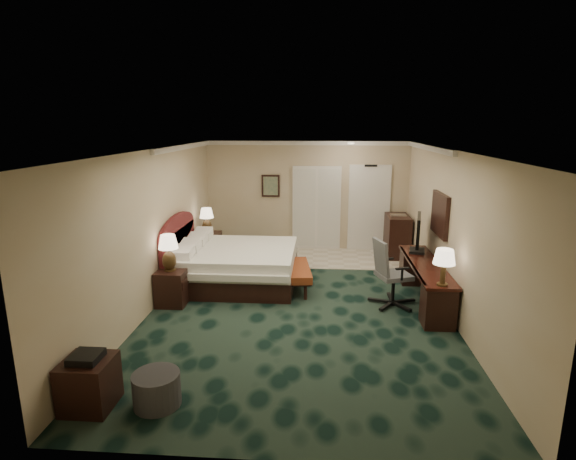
# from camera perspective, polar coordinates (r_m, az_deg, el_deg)

# --- Properties ---
(floor) EXTENTS (5.00, 7.50, 0.00)m
(floor) POSITION_cam_1_polar(r_m,az_deg,el_deg) (8.00, 1.42, -9.55)
(floor) COLOR black
(floor) RESTS_ON ground
(ceiling) EXTENTS (5.00, 7.50, 0.00)m
(ceiling) POSITION_cam_1_polar(r_m,az_deg,el_deg) (7.38, 1.54, 10.14)
(ceiling) COLOR white
(ceiling) RESTS_ON wall_back
(wall_back) EXTENTS (5.00, 0.00, 2.70)m
(wall_back) POSITION_cam_1_polar(r_m,az_deg,el_deg) (11.25, 2.39, 4.35)
(wall_back) COLOR tan
(wall_back) RESTS_ON ground
(wall_front) EXTENTS (5.00, 0.00, 2.70)m
(wall_front) POSITION_cam_1_polar(r_m,az_deg,el_deg) (4.03, -1.13, -12.62)
(wall_front) COLOR tan
(wall_front) RESTS_ON ground
(wall_left) EXTENTS (0.00, 7.50, 2.70)m
(wall_left) POSITION_cam_1_polar(r_m,az_deg,el_deg) (8.08, -16.52, 0.20)
(wall_left) COLOR tan
(wall_left) RESTS_ON ground
(wall_right) EXTENTS (0.00, 7.50, 2.70)m
(wall_right) POSITION_cam_1_polar(r_m,az_deg,el_deg) (7.87, 19.97, -0.41)
(wall_right) COLOR tan
(wall_right) RESTS_ON ground
(crown_molding) EXTENTS (5.00, 7.50, 0.10)m
(crown_molding) POSITION_cam_1_polar(r_m,az_deg,el_deg) (7.38, 1.54, 9.75)
(crown_molding) COLOR silver
(crown_molding) RESTS_ON wall_back
(tile_patch) EXTENTS (3.20, 1.70, 0.01)m
(tile_patch) POSITION_cam_1_polar(r_m,az_deg,el_deg) (10.74, 6.99, -3.56)
(tile_patch) COLOR #B8AC95
(tile_patch) RESTS_ON ground
(headboard) EXTENTS (0.12, 2.00, 1.40)m
(headboard) POSITION_cam_1_polar(r_m,az_deg,el_deg) (9.14, -13.73, -2.35)
(headboard) COLOR #4B1318
(headboard) RESTS_ON ground
(entry_door) EXTENTS (1.02, 0.06, 2.18)m
(entry_door) POSITION_cam_1_polar(r_m,az_deg,el_deg) (11.33, 10.23, 2.67)
(entry_door) COLOR silver
(entry_door) RESTS_ON ground
(closet_doors) EXTENTS (1.20, 0.06, 2.10)m
(closet_doors) POSITION_cam_1_polar(r_m,az_deg,el_deg) (11.26, 3.64, 2.79)
(closet_doors) COLOR silver
(closet_doors) RESTS_ON ground
(wall_art) EXTENTS (0.45, 0.06, 0.55)m
(wall_art) POSITION_cam_1_polar(r_m,az_deg,el_deg) (11.24, -2.22, 5.63)
(wall_art) COLOR #476758
(wall_art) RESTS_ON wall_back
(wall_mirror) EXTENTS (0.05, 0.95, 0.75)m
(wall_mirror) POSITION_cam_1_polar(r_m,az_deg,el_deg) (8.38, 18.74, 1.90)
(wall_mirror) COLOR white
(wall_mirror) RESTS_ON wall_right
(bed) EXTENTS (2.25, 2.09, 0.71)m
(bed) POSITION_cam_1_polar(r_m,az_deg,el_deg) (9.03, -6.36, -4.50)
(bed) COLOR white
(bed) RESTS_ON ground
(nightstand_near) EXTENTS (0.50, 0.57, 0.62)m
(nightstand_near) POSITION_cam_1_polar(r_m,az_deg,el_deg) (8.22, -14.45, -7.01)
(nightstand_near) COLOR black
(nightstand_near) RESTS_ON ground
(nightstand_far) EXTENTS (0.54, 0.62, 0.67)m
(nightstand_far) POSITION_cam_1_polar(r_m,az_deg,el_deg) (10.48, -10.09, -2.21)
(nightstand_far) COLOR black
(nightstand_far) RESTS_ON ground
(lamp_near) EXTENTS (0.37, 0.37, 0.64)m
(lamp_near) POSITION_cam_1_polar(r_m,az_deg,el_deg) (8.01, -14.91, -2.82)
(lamp_near) COLOR #321C14
(lamp_near) RESTS_ON nightstand_near
(lamp_far) EXTENTS (0.34, 0.34, 0.59)m
(lamp_far) POSITION_cam_1_polar(r_m,az_deg,el_deg) (10.31, -10.27, 1.14)
(lamp_far) COLOR #321C14
(lamp_far) RESTS_ON nightstand_far
(bed_bench) EXTENTS (0.61, 1.35, 0.44)m
(bed_bench) POSITION_cam_1_polar(r_m,az_deg,el_deg) (8.70, 1.21, -6.05)
(bed_bench) COLOR brown
(bed_bench) RESTS_ON ground
(ottoman) EXTENTS (0.58, 0.58, 0.38)m
(ottoman) POSITION_cam_1_polar(r_m,az_deg,el_deg) (5.58, -16.34, -18.84)
(ottoman) COLOR #2D2B32
(ottoman) RESTS_ON ground
(side_table) EXTENTS (0.53, 0.53, 0.57)m
(side_table) POSITION_cam_1_polar(r_m,az_deg,el_deg) (5.75, -23.94, -17.39)
(side_table) COLOR black
(side_table) RESTS_ON ground
(desk) EXTENTS (0.53, 2.47, 0.71)m
(desk) POSITION_cam_1_polar(r_m,az_deg,el_deg) (8.39, 16.93, -6.43)
(desk) COLOR black
(desk) RESTS_ON ground
(tv) EXTENTS (0.27, 0.91, 0.71)m
(tv) POSITION_cam_1_polar(r_m,az_deg,el_deg) (8.88, 16.19, -0.48)
(tv) COLOR black
(tv) RESTS_ON desk
(desk_lamp) EXTENTS (0.40, 0.40, 0.58)m
(desk_lamp) POSITION_cam_1_polar(r_m,az_deg,el_deg) (7.19, 19.16, -4.48)
(desk_lamp) COLOR #321C14
(desk_lamp) RESTS_ON desk
(desk_chair) EXTENTS (0.87, 0.84, 1.19)m
(desk_chair) POSITION_cam_1_polar(r_m,az_deg,el_deg) (8.03, 13.31, -5.27)
(desk_chair) COLOR #555555
(desk_chair) RESTS_ON ground
(minibar) EXTENTS (0.52, 0.94, 0.99)m
(minibar) POSITION_cam_1_polar(r_m,az_deg,el_deg) (11.04, 13.69, -0.74)
(minibar) COLOR black
(minibar) RESTS_ON ground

